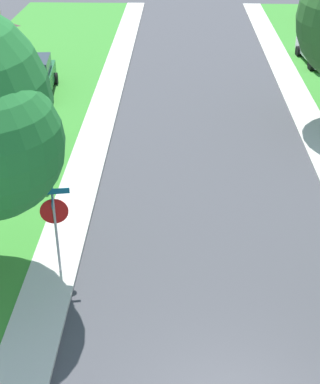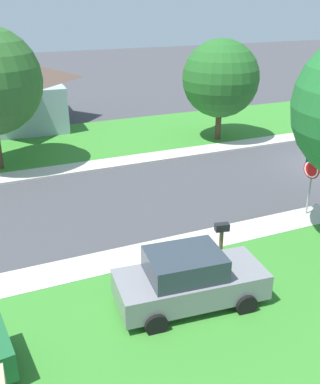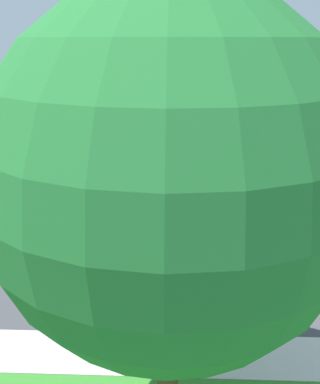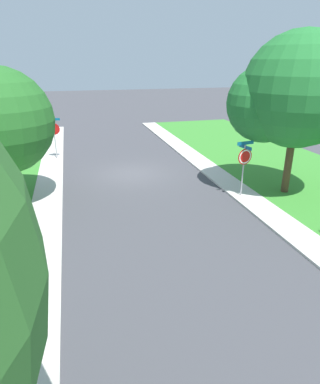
{
  "view_description": "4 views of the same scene",
  "coord_description": "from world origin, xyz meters",
  "px_view_note": "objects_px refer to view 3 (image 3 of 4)",
  "views": [
    {
      "loc": [
        -1.25,
        -7.87,
        10.16
      ],
      "look_at": [
        -1.72,
        7.15,
        1.4
      ],
      "focal_mm": 53.37,
      "sensor_mm": 36.0,
      "label": 1
    },
    {
      "loc": [
        -17.28,
        17.01,
        8.3
      ],
      "look_at": [
        -2.77,
        10.69,
        1.4
      ],
      "focal_mm": 42.03,
      "sensor_mm": 36.0,
      "label": 2
    },
    {
      "loc": [
        -12.51,
        4.89,
        6.81
      ],
      "look_at": [
        2.5,
        5.45,
        1.4
      ],
      "focal_mm": 39.79,
      "sensor_mm": 36.0,
      "label": 3
    },
    {
      "loc": [
        3.27,
        18.42,
        6.26
      ],
      "look_at": [
        0.11,
        6.64,
        1.4
      ],
      "focal_mm": 31.01,
      "sensor_mm": 36.0,
      "label": 4
    }
  ],
  "objects_px": {
    "stop_sign_far_corner": "(174,280)",
    "house_right_setback": "(33,110)",
    "tree_across_right": "(226,114)",
    "tree_across_left": "(183,183)"
  },
  "relations": [
    {
      "from": "stop_sign_far_corner",
      "to": "house_right_setback",
      "type": "distance_m",
      "value": 22.07
    },
    {
      "from": "tree_across_right",
      "to": "tree_across_left",
      "type": "xyz_separation_m",
      "value": [
        -13.04,
        2.11,
        1.15
      ]
    },
    {
      "from": "stop_sign_far_corner",
      "to": "house_right_setback",
      "type": "bearing_deg",
      "value": 25.46
    },
    {
      "from": "tree_across_left",
      "to": "stop_sign_far_corner",
      "type": "bearing_deg",
      "value": 3.42
    },
    {
      "from": "tree_across_right",
      "to": "tree_across_left",
      "type": "relative_size",
      "value": 0.81
    },
    {
      "from": "stop_sign_far_corner",
      "to": "house_right_setback",
      "type": "height_order",
      "value": "house_right_setback"
    },
    {
      "from": "stop_sign_far_corner",
      "to": "tree_across_left",
      "type": "distance_m",
      "value": 3.6
    },
    {
      "from": "stop_sign_far_corner",
      "to": "house_right_setback",
      "type": "relative_size",
      "value": 0.29
    },
    {
      "from": "tree_across_right",
      "to": "house_right_setback",
      "type": "xyz_separation_m",
      "value": [
        8.97,
        11.72,
        -1.29
      ]
    },
    {
      "from": "stop_sign_far_corner",
      "to": "tree_across_right",
      "type": "height_order",
      "value": "tree_across_right"
    }
  ]
}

